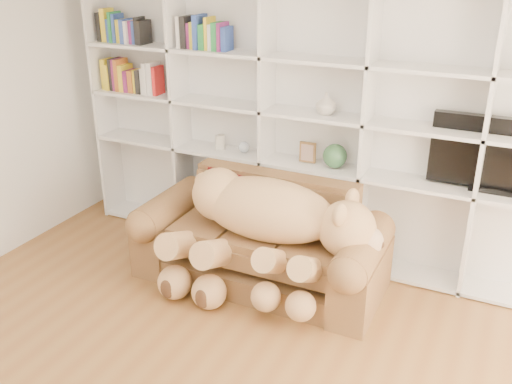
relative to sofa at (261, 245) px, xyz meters
The scene contains 12 objects.
wall_back 1.32m from the sofa, 74.51° to the left, with size 5.00×0.02×2.70m, color white.
bookshelf 1.18m from the sofa, 91.95° to the left, with size 4.43×0.35×2.40m.
sofa is the anchor object (origin of this frame).
teddy_bear 0.35m from the sofa, 59.59° to the right, with size 1.65×0.87×0.96m.
throw_pillow 0.53m from the sofa, 161.08° to the left, with size 0.40×0.13×0.40m, color #5A0F12.
tv 1.94m from the sofa, 21.38° to the left, with size 0.97×0.18×0.57m.
picture_frame 0.89m from the sofa, 75.05° to the left, with size 0.14×0.03×0.18m, color brown.
green_vase 0.97m from the sofa, 55.86° to the left, with size 0.20×0.20×0.20m, color #2F5C36.
figurine_tall 1.10m from the sofa, 139.23° to the left, with size 0.07×0.07×0.14m, color beige.
figurine_short 1.10m from the sofa, 140.07° to the left, with size 0.07×0.07×0.13m, color beige.
snow_globe 0.96m from the sofa, 127.33° to the left, with size 0.10×0.10×0.10m, color silver.
shelf_vase 1.27m from the sofa, 62.99° to the left, with size 0.17×0.17×0.18m, color beige.
Camera 1 is at (1.53, -2.03, 2.57)m, focal length 40.00 mm.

